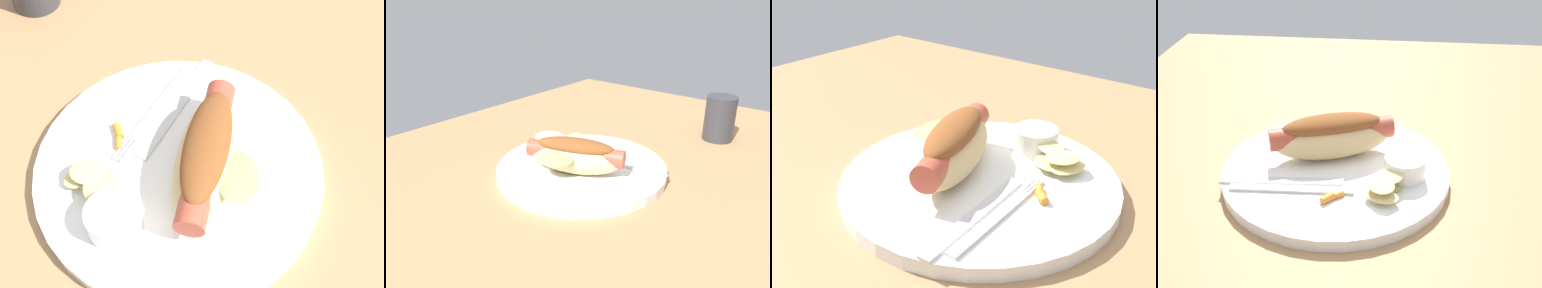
# 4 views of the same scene
# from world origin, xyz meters

# --- Properties ---
(ground_plane) EXTENTS (1.20, 0.90, 0.02)m
(ground_plane) POSITION_xyz_m (0.00, 0.00, -0.01)
(ground_plane) COLOR #9E754C
(plate) EXTENTS (0.31, 0.31, 0.02)m
(plate) POSITION_xyz_m (-0.01, 0.00, 0.01)
(plate) COLOR white
(plate) RESTS_ON ground_plane
(hot_dog) EXTENTS (0.13, 0.17, 0.06)m
(hot_dog) POSITION_xyz_m (-0.03, -0.01, 0.05)
(hot_dog) COLOR #DBB77A
(hot_dog) RESTS_ON plate
(sauce_ramekin) EXTENTS (0.05, 0.05, 0.03)m
(sauce_ramekin) POSITION_xyz_m (0.01, 0.09, 0.03)
(sauce_ramekin) COLOR white
(sauce_ramekin) RESTS_ON plate
(fork) EXTENTS (0.02, 0.16, 0.00)m
(fork) POSITION_xyz_m (0.06, -0.05, 0.02)
(fork) COLOR silver
(fork) RESTS_ON plate
(knife) EXTENTS (0.03, 0.16, 0.00)m
(knife) POSITION_xyz_m (0.04, -0.06, 0.02)
(knife) COLOR silver
(knife) RESTS_ON plate
(chips_pile) EXTENTS (0.08, 0.06, 0.02)m
(chips_pile) POSITION_xyz_m (0.05, 0.07, 0.03)
(chips_pile) COLOR #DAC87D
(chips_pile) RESTS_ON plate
(carrot_garnish) EXTENTS (0.03, 0.03, 0.01)m
(carrot_garnish) POSITION_xyz_m (0.07, 0.00, 0.02)
(carrot_garnish) COLOR orange
(carrot_garnish) RESTS_ON plate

